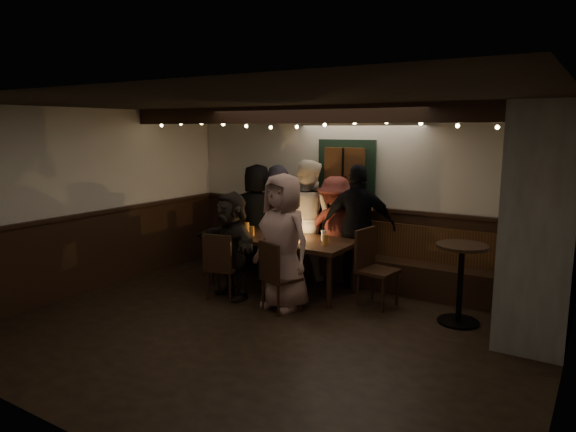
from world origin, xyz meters
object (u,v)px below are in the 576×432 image
Objects in this scene: chair_near_left at (221,263)px; person_g at (283,242)px; person_b at (279,220)px; person_d at (335,229)px; dining_table at (280,242)px; high_top at (461,274)px; chair_near_right at (276,273)px; person_c at (307,219)px; person_e at (358,227)px; chair_end at (372,262)px; person_f at (231,245)px; person_a at (257,217)px.

person_g is (0.88, 0.19, 0.36)m from chair_near_left.
person_d is at bearing -157.20° from person_b.
person_b is at bearing 124.53° from dining_table.
person_g is (-2.08, -0.68, 0.27)m from high_top.
high_top is at bearing 22.42° from chair_near_right.
person_c reaches higher than person_g.
person_e reaches higher than high_top.
person_b is at bearing 90.70° from chair_near_left.
person_c is (0.43, 0.12, 0.04)m from person_b.
person_c reaches higher than chair_end.
person_e is (0.45, 1.50, 0.39)m from chair_near_right.
dining_table reaches higher than chair_near_left.
chair_near_left is 0.63× the size of person_f.
person_g is at bearing 89.83° from chair_near_right.
chair_end reaches higher than chair_near_left.
person_d is at bearing 60.97° from chair_near_left.
high_top is at bearing 147.44° from person_a.
person_f reaches higher than chair_end.
high_top is 0.60× the size of person_d.
person_b is (-0.02, 1.47, 0.36)m from chair_near_left.
high_top is at bearing 163.39° from person_c.
dining_table is 2.32× the size of chair_near_left.
person_f is (-0.36, -0.67, 0.04)m from dining_table.
dining_table is 1.22× the size of person_g.
person_b is at bearing 114.43° from person_f.
person_a is (-0.95, 0.75, 0.17)m from dining_table.
person_c is at bearing 89.76° from dining_table.
person_b is 1.57m from person_g.
chair_near_right is at bearing -157.58° from high_top.
chair_near_left is 0.50× the size of person_c.
chair_near_right is 0.52× the size of person_b.
person_e is (-0.47, 0.58, 0.34)m from chair_end.
person_f is at bearing 91.61° from person_a.
person_e reaches higher than dining_table.
dining_table is at bearing 64.08° from chair_near_left.
person_c reaches higher than person_d.
chair_end is (1.38, 0.09, -0.13)m from dining_table.
person_c is at bearing -28.11° from person_e.
high_top is at bearing 34.93° from person_f.
person_c is (0.42, 1.59, 0.40)m from chair_near_left.
high_top reaches higher than chair_near_right.
person_b reaches higher than person_a.
person_a is at bearing 168.25° from high_top.
chair_near_right is 0.94× the size of high_top.
chair_near_right is at bearing 10.52° from person_f.
person_e is 1.86m from person_f.
person_e is at bearing 48.85° from chair_near_left.
chair_near_left is at bearing -179.02° from chair_near_right.
chair_near_left is 0.53× the size of person_g.
person_d is at bearing 159.98° from high_top.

